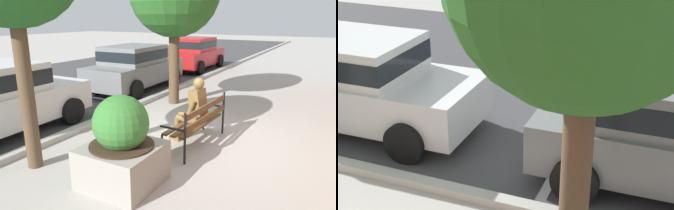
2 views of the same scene
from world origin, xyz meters
The scene contains 3 objects.
street_surface centered at (0.00, 7.50, 0.00)m, with size 60.00×9.00×0.01m, color #424244.
curb_stone centered at (0.00, 2.90, 0.06)m, with size 60.00×0.20×0.12m, color #B2AFA8.
parked_car_white centered at (-1.92, 4.23, 0.84)m, with size 4.13×1.98×1.56m.
Camera 2 is at (3.31, -2.10, 3.84)m, focal length 53.60 mm.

